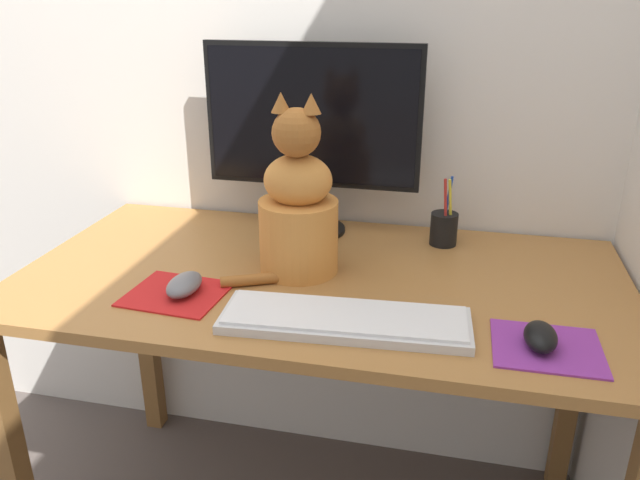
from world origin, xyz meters
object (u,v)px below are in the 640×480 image
computer_mouse_right (540,337)px  pen_cup (444,228)px  keyboard (345,320)px  computer_mouse_left (184,285)px  cat (298,209)px  monitor (312,127)px

computer_mouse_right → pen_cup: bearing=112.3°
pen_cup → computer_mouse_right: bearing=-67.7°
keyboard → computer_mouse_left: (-0.35, 0.05, 0.01)m
cat → pen_cup: cat is taller
monitor → computer_mouse_right: monitor is taller
monitor → cat: 0.28m
computer_mouse_right → monitor: bearing=138.0°
monitor → keyboard: bearing=-69.5°
computer_mouse_left → computer_mouse_right: 0.70m
monitor → pen_cup: bearing=-2.7°
keyboard → computer_mouse_left: bearing=167.8°
keyboard → monitor: bearing=106.8°
computer_mouse_left → pen_cup: bearing=37.9°
computer_mouse_left → cat: (0.20, 0.17, 0.12)m
cat → computer_mouse_right: bearing=-29.0°
monitor → keyboard: 0.56m
computer_mouse_right → pen_cup: 0.49m
cat → pen_cup: bearing=32.0°
monitor → computer_mouse_right: bearing=-42.0°
monitor → cat: size_ratio=1.36×
pen_cup → cat: bearing=-143.3°
keyboard → pen_cup: (0.16, 0.45, 0.03)m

